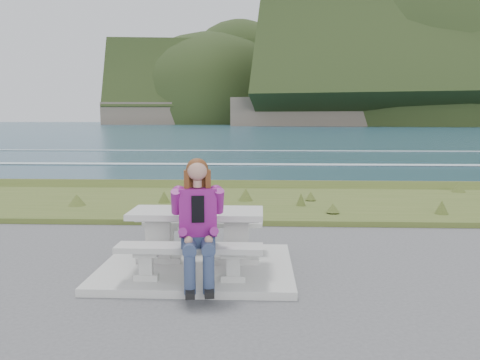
# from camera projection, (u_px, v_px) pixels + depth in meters

# --- Properties ---
(concrete_slab) EXTENTS (2.60, 2.10, 0.10)m
(concrete_slab) POSITION_uv_depth(u_px,v_px,m) (197.00, 267.00, 6.46)
(concrete_slab) COLOR #ACACA7
(concrete_slab) RESTS_ON ground
(picnic_table) EXTENTS (1.80, 0.75, 0.75)m
(picnic_table) POSITION_uv_depth(u_px,v_px,m) (197.00, 222.00, 6.38)
(picnic_table) COLOR #ACACA7
(picnic_table) RESTS_ON concrete_slab
(bench_landward) EXTENTS (1.80, 0.35, 0.45)m
(bench_landward) POSITION_uv_depth(u_px,v_px,m) (189.00, 253.00, 5.72)
(bench_landward) COLOR #ACACA7
(bench_landward) RESTS_ON concrete_slab
(bench_seaward) EXTENTS (1.80, 0.35, 0.45)m
(bench_seaward) POSITION_uv_depth(u_px,v_px,m) (203.00, 227.00, 7.11)
(bench_seaward) COLOR #ACACA7
(bench_seaward) RESTS_ON concrete_slab
(grass_verge) EXTENTS (160.00, 4.50, 0.22)m
(grass_verge) POSITION_uv_depth(u_px,v_px,m) (225.00, 205.00, 11.43)
(grass_verge) COLOR #40541F
(grass_verge) RESTS_ON ground
(shore_drop) EXTENTS (160.00, 0.80, 2.20)m
(shore_drop) POSITION_uv_depth(u_px,v_px,m) (232.00, 188.00, 14.30)
(shore_drop) COLOR #65594B
(shore_drop) RESTS_ON ground
(ocean) EXTENTS (1600.00, 1600.00, 0.09)m
(ocean) POSITION_uv_depth(u_px,v_px,m) (247.00, 177.00, 31.56)
(ocean) COLOR #1D4153
(ocean) RESTS_ON ground
(seated_woman) EXTENTS (0.54, 0.83, 1.52)m
(seated_woman) POSITION_uv_depth(u_px,v_px,m) (198.00, 240.00, 5.55)
(seated_woman) COLOR navy
(seated_woman) RESTS_ON concrete_slab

